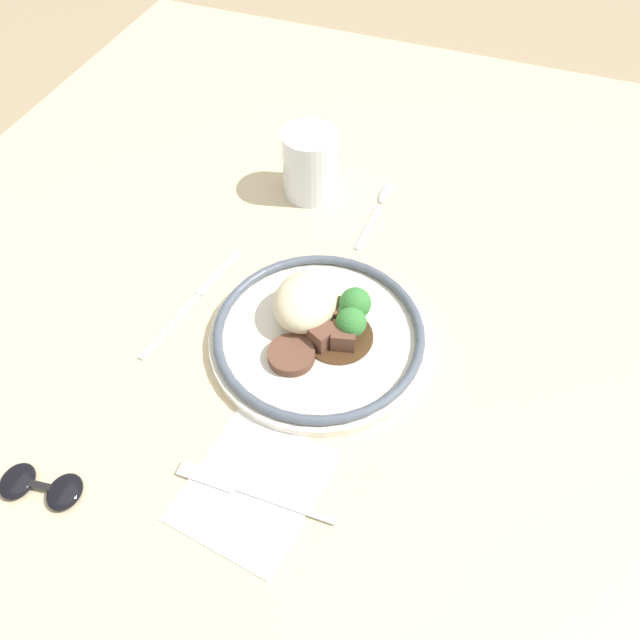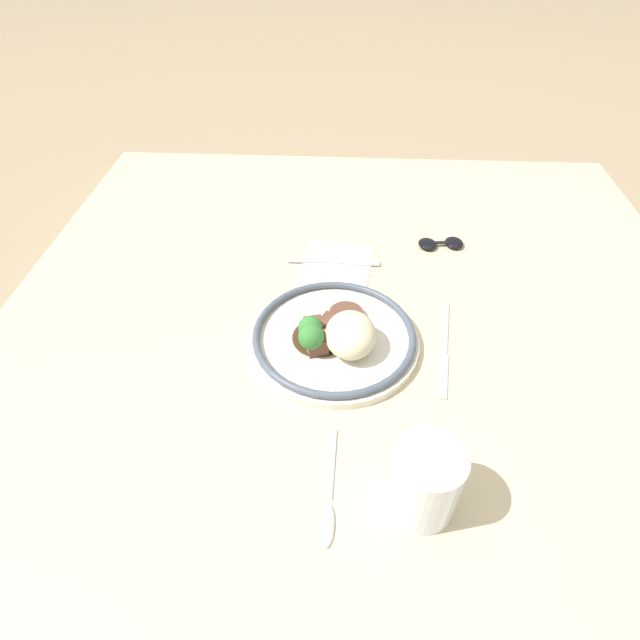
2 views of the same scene
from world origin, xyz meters
TOP-DOWN VIEW (x-y plane):
  - ground_plane at (0.00, 0.00)m, footprint 8.00×8.00m
  - dining_table at (0.00, 0.00)m, footprint 1.47×1.26m
  - napkin at (-0.25, -0.04)m, footprint 0.17×0.15m
  - plate at (-0.04, -0.04)m, footprint 0.28×0.28m
  - juice_glass at (0.23, 0.08)m, footprint 0.08×0.08m
  - fork at (-0.26, -0.03)m, footprint 0.02×0.18m
  - knife at (-0.03, 0.14)m, footprint 0.21×0.04m
  - spoon at (0.24, -0.04)m, footprint 0.16×0.02m
  - sunglasses at (-0.33, 0.17)m, footprint 0.05×0.10m

SIDE VIEW (x-z plane):
  - ground_plane at x=0.00m, z-range 0.00..0.00m
  - dining_table at x=0.00m, z-range 0.00..0.04m
  - napkin at x=-0.25m, z-range 0.04..0.04m
  - knife at x=-0.03m, z-range 0.04..0.04m
  - spoon at x=0.24m, z-range 0.03..0.04m
  - fork at x=-0.26m, z-range 0.04..0.04m
  - sunglasses at x=-0.33m, z-range 0.04..0.05m
  - plate at x=-0.04m, z-range 0.02..0.09m
  - juice_glass at x=0.23m, z-range 0.03..0.13m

